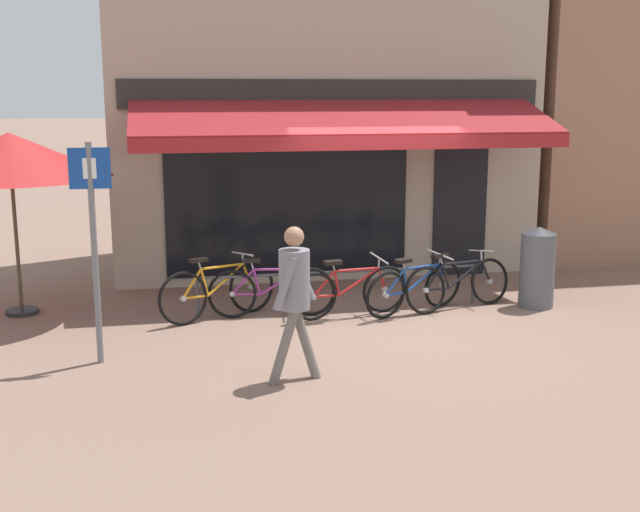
% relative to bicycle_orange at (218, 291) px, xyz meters
% --- Properties ---
extents(ground_plane, '(160.00, 160.00, 0.00)m').
position_rel_bicycle_orange_xyz_m(ground_plane, '(2.29, -0.67, -0.38)').
color(ground_plane, '#846656').
extents(shop_front, '(6.90, 4.54, 6.25)m').
position_rel_bicycle_orange_xyz_m(shop_front, '(2.01, 3.32, 2.74)').
color(shop_front, tan).
rests_on(shop_front, ground_plane).
extents(bike_rack_rail, '(3.99, 0.04, 0.57)m').
position_rel_bicycle_orange_xyz_m(bike_rack_rail, '(1.68, 0.05, 0.10)').
color(bike_rack_rail, '#47494F').
rests_on(bike_rack_rail, ground_plane).
extents(bicycle_orange, '(1.62, 0.87, 0.86)m').
position_rel_bicycle_orange_xyz_m(bicycle_orange, '(0.00, 0.00, 0.00)').
color(bicycle_orange, black).
rests_on(bicycle_orange, ground_plane).
extents(bicycle_purple, '(1.72, 0.52, 0.82)m').
position_rel_bicycle_orange_xyz_m(bicycle_purple, '(0.71, -0.04, -0.03)').
color(bicycle_purple, black).
rests_on(bicycle_purple, ground_plane).
extents(bicycle_red, '(1.71, 0.52, 0.83)m').
position_rel_bicycle_orange_xyz_m(bicycle_red, '(1.73, -0.29, -0.02)').
color(bicycle_red, black).
rests_on(bicycle_red, ground_plane).
extents(bicycle_blue, '(1.60, 0.79, 0.82)m').
position_rel_bicycle_orange_xyz_m(bicycle_blue, '(2.65, -0.29, -0.02)').
color(bicycle_blue, black).
rests_on(bicycle_blue, ground_plane).
extents(bicycle_black, '(1.74, 0.76, 0.82)m').
position_rel_bicycle_orange_xyz_m(bicycle_black, '(3.31, -0.17, -0.03)').
color(bicycle_black, black).
rests_on(bicycle_black, ground_plane).
extents(pedestrian_adult, '(0.59, 0.44, 1.66)m').
position_rel_bicycle_orange_xyz_m(pedestrian_adult, '(0.61, -2.53, 0.63)').
color(pedestrian_adult, slate).
rests_on(pedestrian_adult, ground_plane).
extents(litter_bin, '(0.49, 0.49, 1.14)m').
position_rel_bicycle_orange_xyz_m(litter_bin, '(4.43, -0.29, 0.19)').
color(litter_bin, '#515459').
rests_on(litter_bin, ground_plane).
extents(parking_sign, '(0.44, 0.07, 2.46)m').
position_rel_bicycle_orange_xyz_m(parking_sign, '(-1.43, -1.52, 1.12)').
color(parking_sign, slate).
rests_on(parking_sign, ground_plane).
extents(cafe_parasol, '(2.62, 2.62, 2.45)m').
position_rel_bicycle_orange_xyz_m(cafe_parasol, '(-2.62, 0.76, 1.77)').
color(cafe_parasol, '#4C3D2D').
rests_on(cafe_parasol, ground_plane).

